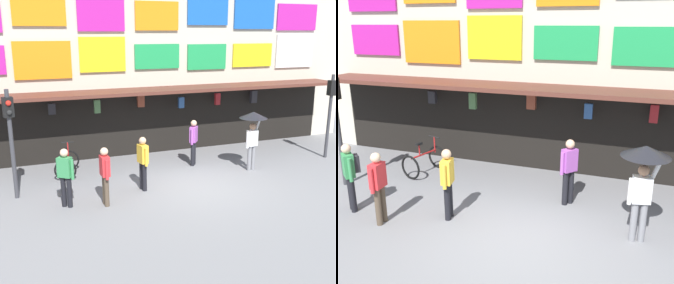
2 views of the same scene
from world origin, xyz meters
TOP-DOWN VIEW (x-y plane):
  - ground_plane at (0.00, 0.00)m, footprint 80.00×80.00m
  - shopfront at (0.00, 4.57)m, footprint 18.00×2.60m
  - traffic_light_near at (-5.45, 0.94)m, footprint 0.32×0.35m
  - traffic_light_far at (5.84, 0.96)m, footprint 0.30×0.33m
  - bicycle_parked at (-3.79, 2.44)m, footprint 0.97×1.30m
  - pedestrian_in_red at (-1.79, 0.23)m, footprint 0.28×0.52m
  - pedestrian_in_white at (-3.11, -0.50)m, footprint 0.24×0.53m
  - pedestrian_in_blue at (0.64, 1.89)m, footprint 0.40×0.43m
  - pedestrian_with_umbrella at (2.33, 0.69)m, footprint 0.96×0.96m
  - pedestrian_in_purple at (-4.14, -0.21)m, footprint 0.48×0.47m

SIDE VIEW (x-z plane):
  - ground_plane at x=0.00m, z-range 0.00..0.00m
  - bicycle_parked at x=-3.79m, z-range -0.13..0.92m
  - pedestrian_in_red at x=-1.79m, z-range 0.11..1.79m
  - pedestrian_in_white at x=-3.11m, z-range 0.11..1.79m
  - pedestrian_in_blue at x=0.64m, z-range 0.11..1.79m
  - pedestrian_in_purple at x=-4.14m, z-range 0.14..1.82m
  - pedestrian_with_umbrella at x=2.33m, z-range 0.60..2.68m
  - traffic_light_near at x=-5.45m, z-range 0.54..3.74m
  - traffic_light_far at x=5.84m, z-range 0.54..3.74m
  - shopfront at x=0.00m, z-range -0.04..7.96m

